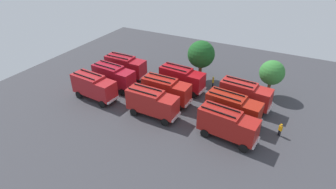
{
  "coord_description": "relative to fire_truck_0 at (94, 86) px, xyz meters",
  "views": [
    {
      "loc": [
        15.76,
        -30.24,
        21.41
      ],
      "look_at": [
        0.0,
        0.0,
        1.4
      ],
      "focal_mm": 29.1,
      "sensor_mm": 36.0,
      "label": 1
    }
  ],
  "objects": [
    {
      "name": "ground_plane",
      "position": [
        10.25,
        4.04,
        -2.15
      ],
      "size": [
        56.9,
        56.9,
        0.0
      ],
      "primitive_type": "plane",
      "color": "#38383D"
    },
    {
      "name": "fire_truck_5",
      "position": [
        19.83,
        3.87,
        0.0
      ],
      "size": [
        7.42,
        3.37,
        3.88
      ],
      "rotation": [
        0.0,
        0.0,
        -0.11
      ],
      "color": "#A01D10",
      "rests_on": "ground"
    },
    {
      "name": "tree_1",
      "position": [
        22.88,
        13.13,
        1.68
      ],
      "size": [
        3.68,
        3.68,
        5.7
      ],
      "color": "brown",
      "rests_on": "ground"
    },
    {
      "name": "firefighter_0",
      "position": [
        14.45,
        11.75,
        -1.16
      ],
      "size": [
        0.31,
        0.46,
        1.76
      ],
      "rotation": [
        0.0,
        0.0,
        0.18
      ],
      "color": "black",
      "rests_on": "ground"
    },
    {
      "name": "fire_truck_0",
      "position": [
        0.0,
        0.0,
        0.0
      ],
      "size": [
        7.38,
        3.26,
        3.88
      ],
      "rotation": [
        0.0,
        0.0,
        -0.09
      ],
      "color": "#A81B20",
      "rests_on": "ground"
    },
    {
      "name": "tree_0",
      "position": [
        11.63,
        13.07,
        2.49
      ],
      "size": [
        4.45,
        4.45,
        6.9
      ],
      "color": "brown",
      "rests_on": "ground"
    },
    {
      "name": "fire_truck_8",
      "position": [
        20.38,
        8.02,
        0.0
      ],
      "size": [
        7.38,
        3.26,
        3.88
      ],
      "rotation": [
        0.0,
        0.0,
        -0.09
      ],
      "color": "#AD1F1C",
      "rests_on": "ground"
    },
    {
      "name": "fire_truck_4",
      "position": [
        9.95,
        4.0,
        0.0
      ],
      "size": [
        7.23,
        2.82,
        3.88
      ],
      "rotation": [
        0.0,
        0.0,
        -0.01
      ],
      "color": "#AA1B14",
      "rests_on": "ground"
    },
    {
      "name": "fire_truck_2",
      "position": [
        20.25,
        0.07,
        0.0
      ],
      "size": [
        7.42,
        3.39,
        3.88
      ],
      "rotation": [
        0.0,
        0.0,
        -0.11
      ],
      "color": "maroon",
      "rests_on": "ground"
    },
    {
      "name": "fire_truck_1",
      "position": [
        9.9,
        0.11,
        0.0
      ],
      "size": [
        7.24,
        2.85,
        3.88
      ],
      "rotation": [
        0.0,
        0.0,
        -0.02
      ],
      "color": "#A61D1A",
      "rests_on": "ground"
    },
    {
      "name": "firefighter_1",
      "position": [
        25.94,
        3.6,
        -1.21
      ],
      "size": [
        0.48,
        0.45,
        1.69
      ],
      "rotation": [
        0.0,
        0.0,
        4.03
      ],
      "color": "black",
      "rests_on": "ground"
    },
    {
      "name": "traffic_cone_0",
      "position": [
        20.22,
        2.04,
        -1.83
      ],
      "size": [
        0.45,
        0.45,
        0.64
      ],
      "primitive_type": "cone",
      "color": "#F2600C",
      "rests_on": "ground"
    },
    {
      "name": "fire_truck_3",
      "position": [
        0.48,
        4.1,
        0.0
      ],
      "size": [
        7.36,
        3.17,
        3.88
      ],
      "rotation": [
        0.0,
        0.0,
        -0.07
      ],
      "color": "maroon",
      "rests_on": "ground"
    },
    {
      "name": "fire_truck_6",
      "position": [
        -0.08,
        8.13,
        0.0
      ],
      "size": [
        7.2,
        2.76,
        3.88
      ],
      "rotation": [
        0.0,
        0.0,
        0.0
      ],
      "color": "maroon",
      "rests_on": "ground"
    },
    {
      "name": "fire_truck_7",
      "position": [
        10.43,
        8.35,
        0.0
      ],
      "size": [
        7.35,
        3.14,
        3.88
      ],
      "rotation": [
        0.0,
        0.0,
        -0.07
      ],
      "color": "#A70F17",
      "rests_on": "ground"
    }
  ]
}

